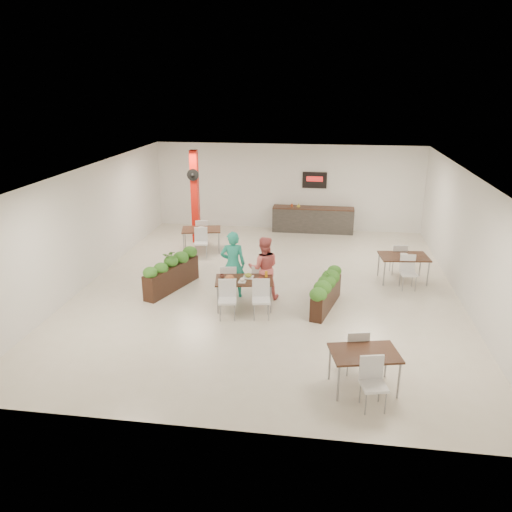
{
  "coord_description": "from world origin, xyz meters",
  "views": [
    {
      "loc": [
        1.44,
        -12.55,
        5.31
      ],
      "look_at": [
        -0.27,
        -0.57,
        1.1
      ],
      "focal_mm": 35.0,
      "sensor_mm": 36.0,
      "label": 1
    }
  ],
  "objects": [
    {
      "name": "ground",
      "position": [
        0.0,
        0.0,
        0.0
      ],
      "size": [
        12.0,
        12.0,
        0.0
      ],
      "primitive_type": "plane",
      "color": "beige",
      "rests_on": "ground"
    },
    {
      "name": "room_shell",
      "position": [
        0.0,
        0.0,
        2.01
      ],
      "size": [
        10.1,
        12.1,
        3.22
      ],
      "color": "white",
      "rests_on": "ground"
    },
    {
      "name": "red_column",
      "position": [
        -3.0,
        3.79,
        1.64
      ],
      "size": [
        0.4,
        0.41,
        3.2
      ],
      "color": "red",
      "rests_on": "ground"
    },
    {
      "name": "service_counter",
      "position": [
        1.0,
        5.65,
        0.49
      ],
      "size": [
        3.0,
        0.64,
        2.2
      ],
      "color": "#2A2725",
      "rests_on": "ground"
    },
    {
      "name": "main_table",
      "position": [
        -0.46,
        -1.35,
        0.64
      ],
      "size": [
        1.51,
        1.8,
        0.92
      ],
      "rotation": [
        0.0,
        0.0,
        0.17
      ],
      "color": "black",
      "rests_on": "ground"
    },
    {
      "name": "diner_man",
      "position": [
        -0.85,
        -0.69,
        0.88
      ],
      "size": [
        0.71,
        0.52,
        1.77
      ],
      "primitive_type": "imported",
      "rotation": [
        0.0,
        0.0,
        3.31
      ],
      "color": "teal",
      "rests_on": "ground"
    },
    {
      "name": "diner_woman",
      "position": [
        -0.05,
        -0.69,
        0.83
      ],
      "size": [
        0.9,
        0.75,
        1.66
      ],
      "primitive_type": "imported",
      "rotation": [
        0.0,
        0.0,
        3.31
      ],
      "color": "#E26664",
      "rests_on": "ground"
    },
    {
      "name": "planter_left",
      "position": [
        -2.58,
        -0.46,
        0.53
      ],
      "size": [
        1.01,
        2.04,
        1.12
      ],
      "rotation": [
        0.0,
        0.0,
        1.23
      ],
      "color": "black",
      "rests_on": "ground"
    },
    {
      "name": "planter_right",
      "position": [
        1.56,
        -1.11,
        0.5
      ],
      "size": [
        0.78,
        1.86,
        0.99
      ],
      "rotation": [
        0.0,
        0.0,
        1.32
      ],
      "color": "black",
      "rests_on": "ground"
    },
    {
      "name": "side_table_a",
      "position": [
        -2.59,
        2.87,
        0.63
      ],
      "size": [
        1.41,
        1.67,
        0.92
      ],
      "rotation": [
        0.0,
        0.0,
        0.21
      ],
      "color": "black",
      "rests_on": "ground"
    },
    {
      "name": "side_table_b",
      "position": [
        3.68,
        1.03,
        0.64
      ],
      "size": [
        1.41,
        1.66,
        0.92
      ],
      "rotation": [
        0.0,
        0.0,
        0.11
      ],
      "color": "black",
      "rests_on": "ground"
    },
    {
      "name": "side_table_c",
      "position": [
        2.26,
        -4.5,
        0.63
      ],
      "size": [
        1.35,
        1.67,
        0.92
      ],
      "rotation": [
        0.0,
        0.0,
        0.22
      ],
      "color": "black",
      "rests_on": "ground"
    }
  ]
}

